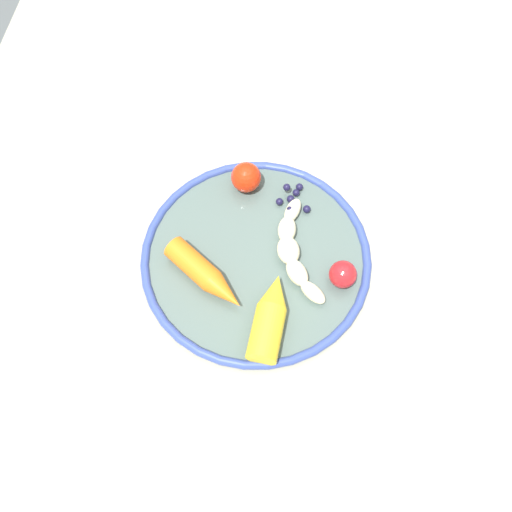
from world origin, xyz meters
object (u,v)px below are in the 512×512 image
Objects in this scene: dining_table at (243,254)px; banana at (294,250)px; carrot_orange at (206,275)px; blueberry_pile at (293,198)px; tomato_mid at (343,274)px; tomato_near at (246,177)px; carrot_yellow at (270,316)px; plate at (256,257)px.

dining_table is 7.05× the size of banana.
carrot_orange is 0.17m from blueberry_pile.
tomato_mid reaches higher than dining_table.
carrot_orange is at bearing 114.03° from banana.
dining_table is 20.68× the size of blueberry_pile.
tomato_near is (0.02, 0.07, 0.01)m from blueberry_pile.
blueberry_pile is at bearing 31.48° from tomato_mid.
banana is (-0.04, -0.08, 0.11)m from dining_table.
plate is at bearing 16.10° from carrot_yellow.
tomato_near reaches higher than carrot_orange.
banana is 4.47× the size of tomato_mid.
tomato_mid is at bearing -148.52° from blueberry_pile.
tomato_mid is (-0.02, -0.12, 0.02)m from plate.
blueberry_pile reaches higher than plate.
blueberry_pile is (0.19, -0.02, -0.01)m from carrot_yellow.
tomato_near is (0.11, 0.02, 0.02)m from plate.
banana is at bearing -144.65° from tomato_near.
blueberry_pile is at bearing -106.13° from tomato_near.
plate is (-0.05, -0.03, 0.10)m from dining_table.
tomato_near is (0.11, 0.08, 0.01)m from banana.
dining_table is at bearing 19.88° from carrot_yellow.
blueberry_pile is (0.09, 0.01, -0.00)m from banana.
dining_table is 3.68× the size of plate.
tomato_near is 1.18× the size of tomato_mid.
carrot_orange is (-0.05, 0.11, 0.00)m from banana.
carrot_orange reaches higher than blueberry_pile.
banana is at bearing 64.17° from tomato_mid.
carrot_yellow is at bearing -119.19° from carrot_orange.
banana reaches higher than blueberry_pile.
carrot_yellow is (-0.09, -0.03, 0.02)m from plate.
blueberry_pile reaches higher than dining_table.
tomato_mid is at bearing -102.07° from plate.
dining_table is at bearing 121.03° from blueberry_pile.
plate is 5.62× the size of blueberry_pile.
plate is 0.08m from carrot_orange.
plate is at bearing 77.93° from tomato_mid.
carrot_orange is at bearing 166.62° from tomato_near.
tomato_near is (0.16, -0.04, 0.01)m from carrot_orange.
banana is at bearing -120.33° from dining_table.
dining_table is at bearing 26.24° from plate.
dining_table is 0.11m from plate.
tomato_mid reaches higher than plate.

